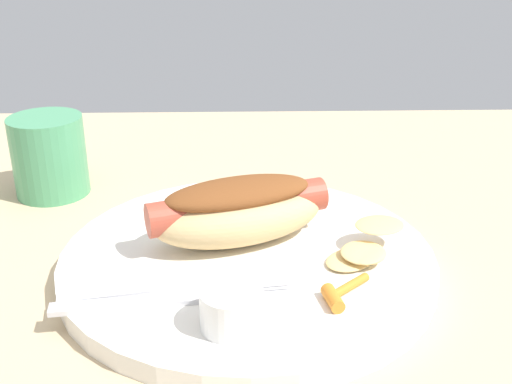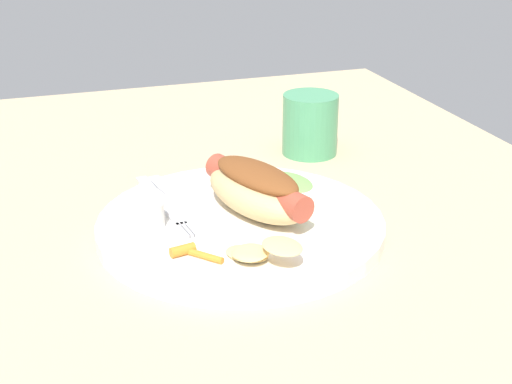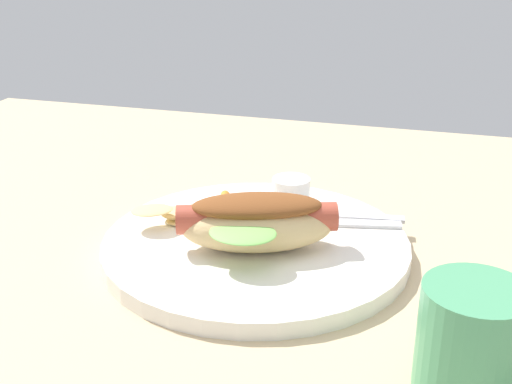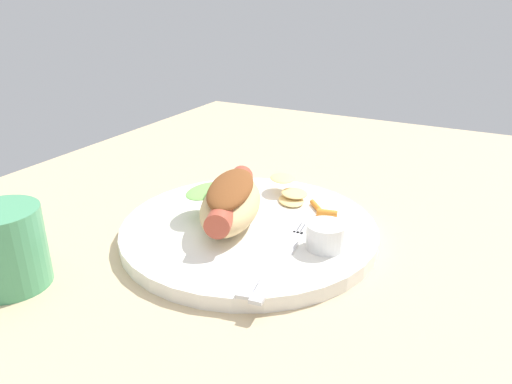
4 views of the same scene
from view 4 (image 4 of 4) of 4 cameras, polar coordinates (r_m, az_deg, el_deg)
name	(u,v)px [view 4 (image 4 of 4)]	position (r cm, az deg, el deg)	size (l,w,h in cm)	color
ground_plane	(268,241)	(57.27, 1.42, -5.88)	(120.00, 90.00, 1.80)	tan
plate	(249,230)	(56.21, -0.82, -4.50)	(29.59, 29.59, 1.60)	white
hot_dog	(230,200)	(55.06, -3.06, -1.00)	(15.50, 11.44, 5.31)	#DBB77A
sauce_ramekin	(326,236)	(50.78, 8.28, -5.18)	(4.14, 4.14, 2.72)	white
fork	(283,258)	(48.76, 3.26, -7.79)	(16.99, 3.31, 0.40)	silver
knife	(262,261)	(48.23, 0.75, -8.15)	(13.08, 1.40, 0.36)	silver
chips_pile	(290,191)	(62.40, 4.08, 0.14)	(7.85, 7.23, 2.30)	#E7C379
carrot_garnish	(323,211)	(58.42, 7.97, -2.29)	(3.80, 4.53, 1.00)	orange
drinking_cup	(7,248)	(51.68, -27.49, -5.92)	(7.24, 7.24, 7.99)	#4C9E6B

